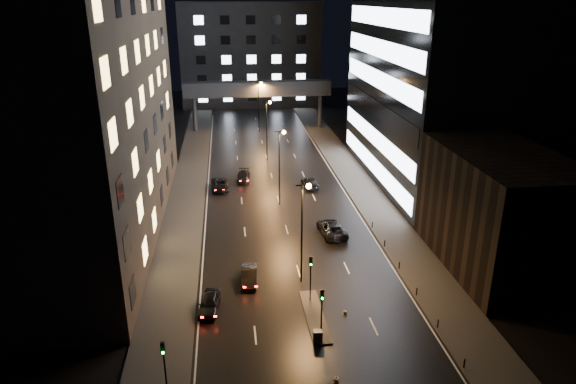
# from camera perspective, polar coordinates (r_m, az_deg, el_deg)

# --- Properties ---
(ground) EXTENTS (160.00, 160.00, 0.00)m
(ground) POSITION_cam_1_polar(r_m,az_deg,el_deg) (79.89, -1.85, 1.85)
(ground) COLOR black
(ground) RESTS_ON ground
(sidewalk_left) EXTENTS (5.00, 110.00, 0.15)m
(sidewalk_left) POSITION_cam_1_polar(r_m,az_deg,el_deg) (75.12, -11.04, 0.26)
(sidewalk_left) COLOR #383533
(sidewalk_left) RESTS_ON ground
(sidewalk_right) EXTENTS (5.00, 110.00, 0.15)m
(sidewalk_right) POSITION_cam_1_polar(r_m,az_deg,el_deg) (77.28, 7.76, 1.05)
(sidewalk_right) COLOR #383533
(sidewalk_right) RESTS_ON ground
(building_left) EXTENTS (15.00, 48.00, 40.00)m
(building_left) POSITION_cam_1_polar(r_m,az_deg,el_deg) (61.64, -22.56, 13.74)
(building_left) COLOR #2D2319
(building_left) RESTS_ON ground
(building_right_low) EXTENTS (10.00, 18.00, 12.00)m
(building_right_low) POSITION_cam_1_polar(r_m,az_deg,el_deg) (55.36, 22.34, -1.98)
(building_right_low) COLOR black
(building_right_low) RESTS_ON ground
(building_right_glass) EXTENTS (20.00, 36.00, 45.00)m
(building_right_glass) POSITION_cam_1_polar(r_m,az_deg,el_deg) (78.01, 17.77, 17.35)
(building_right_glass) COLOR black
(building_right_glass) RESTS_ON ground
(building_far) EXTENTS (34.00, 14.00, 25.00)m
(building_far) POSITION_cam_1_polar(r_m,az_deg,el_deg) (134.09, -4.25, 15.02)
(building_far) COLOR #333335
(building_far) RESTS_ON ground
(skybridge) EXTENTS (30.00, 3.00, 10.00)m
(skybridge) POSITION_cam_1_polar(r_m,az_deg,el_deg) (106.92, -3.40, 11.31)
(skybridge) COLOR #333335
(skybridge) RESTS_ON ground
(median_island) EXTENTS (1.60, 8.00, 0.15)m
(median_island) POSITION_cam_1_polar(r_m,az_deg,el_deg) (45.91, 2.99, -13.58)
(median_island) COLOR #383533
(median_island) RESTS_ON ground
(traffic_signal_near) EXTENTS (0.28, 0.34, 4.40)m
(traffic_signal_near) POSITION_cam_1_polar(r_m,az_deg,el_deg) (46.39, 2.53, -8.77)
(traffic_signal_near) COLOR black
(traffic_signal_near) RESTS_ON median_island
(traffic_signal_far) EXTENTS (0.28, 0.34, 4.40)m
(traffic_signal_far) POSITION_cam_1_polar(r_m,az_deg,el_deg) (41.78, 3.78, -12.47)
(traffic_signal_far) COLOR black
(traffic_signal_far) RESTS_ON median_island
(traffic_signal_corner) EXTENTS (0.28, 0.34, 4.40)m
(traffic_signal_corner) POSITION_cam_1_polar(r_m,az_deg,el_deg) (37.57, -13.61, -17.72)
(traffic_signal_corner) COLOR black
(traffic_signal_corner) RESTS_ON ground
(bollard_row) EXTENTS (0.12, 25.12, 0.90)m
(bollard_row) POSITION_cam_1_polar(r_m,az_deg,el_deg) (51.75, 13.14, -9.35)
(bollard_row) COLOR black
(bollard_row) RESTS_ON ground
(streetlight_near) EXTENTS (1.45, 0.50, 10.15)m
(streetlight_near) POSITION_cam_1_polar(r_m,az_deg,el_deg) (47.92, 1.75, -3.18)
(streetlight_near) COLOR black
(streetlight_near) RESTS_ON ground
(streetlight_mid_a) EXTENTS (1.45, 0.50, 10.15)m
(streetlight_mid_a) POSITION_cam_1_polar(r_m,az_deg,el_deg) (66.53, -0.83, 3.80)
(streetlight_mid_a) COLOR black
(streetlight_mid_a) RESTS_ON ground
(streetlight_mid_b) EXTENTS (1.45, 0.50, 10.15)m
(streetlight_mid_b) POSITION_cam_1_polar(r_m,az_deg,el_deg) (85.77, -2.28, 7.69)
(streetlight_mid_b) COLOR black
(streetlight_mid_b) RESTS_ON ground
(streetlight_far) EXTENTS (1.45, 0.50, 10.15)m
(streetlight_far) POSITION_cam_1_polar(r_m,az_deg,el_deg) (105.29, -3.21, 10.15)
(streetlight_far) COLOR black
(streetlight_far) RESTS_ON ground
(car_away_a) EXTENTS (2.21, 4.36, 1.42)m
(car_away_a) POSITION_cam_1_polar(r_m,az_deg,el_deg) (46.85, -8.75, -12.10)
(car_away_a) COLOR black
(car_away_a) RESTS_ON ground
(car_away_b) EXTENTS (1.81, 4.37, 1.41)m
(car_away_b) POSITION_cam_1_polar(r_m,az_deg,el_deg) (50.56, -4.33, -9.25)
(car_away_b) COLOR black
(car_away_b) RESTS_ON ground
(car_away_c) EXTENTS (2.63, 5.20, 1.41)m
(car_away_c) POSITION_cam_1_polar(r_m,az_deg,el_deg) (74.37, -7.61, 0.77)
(car_away_c) COLOR black
(car_away_c) RESTS_ON ground
(car_away_d) EXTENTS (2.29, 4.80, 1.35)m
(car_away_d) POSITION_cam_1_polar(r_m,az_deg,el_deg) (77.62, -4.97, 1.73)
(car_away_d) COLOR black
(car_away_d) RESTS_ON ground
(car_toward_a) EXTENTS (3.11, 5.85, 1.57)m
(car_toward_a) POSITION_cam_1_polar(r_m,az_deg,el_deg) (60.14, 4.88, -4.03)
(car_toward_a) COLOR black
(car_toward_a) RESTS_ON ground
(car_toward_b) EXTENTS (2.27, 4.87, 1.38)m
(car_toward_b) POSITION_cam_1_polar(r_m,az_deg,el_deg) (74.77, 2.45, 1.04)
(car_toward_b) COLOR black
(car_toward_b) RESTS_ON ground
(utility_cabinet) EXTENTS (0.80, 0.65, 1.07)m
(utility_cabinet) POSITION_cam_1_polar(r_m,az_deg,el_deg) (42.53, 3.33, -15.73)
(utility_cabinet) COLOR #47474A
(utility_cabinet) RESTS_ON median_island
(cone_a) EXTENTS (0.53, 0.53, 0.52)m
(cone_a) POSITION_cam_1_polar(r_m,az_deg,el_deg) (39.46, 5.38, -19.99)
(cone_a) COLOR orange
(cone_a) RESTS_ON ground
(cone_b) EXTENTS (0.39, 0.39, 0.45)m
(cone_b) POSITION_cam_1_polar(r_m,az_deg,el_deg) (46.35, 6.36, -13.09)
(cone_b) COLOR orange
(cone_b) RESTS_ON ground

